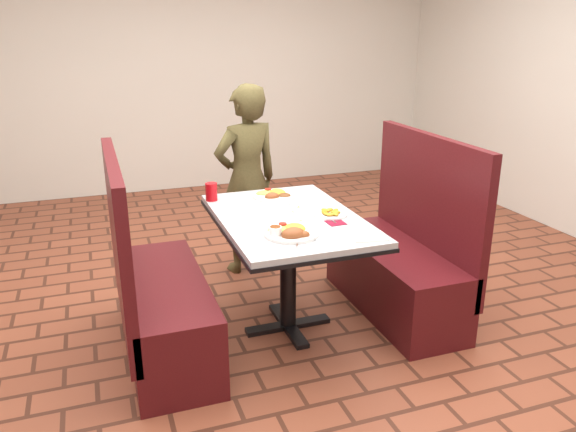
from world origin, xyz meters
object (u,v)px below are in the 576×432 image
(booth_bench_right, at_px, (401,263))
(plantain_plate, at_px, (330,214))
(dining_table, at_px, (288,231))
(red_tumbler, at_px, (211,192))
(booth_bench_left, at_px, (157,300))
(near_dinner_plate, at_px, (290,230))
(diner_person, at_px, (247,180))
(far_dinner_plate, at_px, (274,193))

(booth_bench_right, xyz_separation_m, plantain_plate, (-0.56, -0.08, 0.43))
(plantain_plate, bearing_deg, booth_bench_right, 7.77)
(dining_table, distance_m, red_tumbler, 0.61)
(dining_table, bearing_deg, plantain_plate, -17.50)
(booth_bench_right, height_order, plantain_plate, booth_bench_right)
(booth_bench_left, xyz_separation_m, plantain_plate, (1.04, -0.08, 0.43))
(near_dinner_plate, bearing_deg, plantain_plate, 34.78)
(dining_table, relative_size, diner_person, 0.84)
(red_tumbler, bearing_deg, booth_bench_right, -21.92)
(diner_person, height_order, red_tumbler, diner_person)
(booth_bench_left, distance_m, far_dinner_plate, 1.03)
(booth_bench_right, xyz_separation_m, near_dinner_plate, (-0.89, -0.31, 0.45))
(diner_person, distance_m, plantain_plate, 1.09)
(near_dinner_plate, xyz_separation_m, red_tumbler, (-0.26, 0.78, 0.02))
(booth_bench_right, xyz_separation_m, red_tumbler, (-1.16, 0.47, 0.48))
(red_tumbler, bearing_deg, dining_table, -52.32)
(dining_table, bearing_deg, far_dinner_plate, 83.70)
(booth_bench_left, height_order, diner_person, diner_person)
(booth_bench_right, bearing_deg, near_dinner_plate, -160.87)
(dining_table, xyz_separation_m, near_dinner_plate, (-0.10, -0.31, 0.13))
(far_dinner_plate, xyz_separation_m, red_tumbler, (-0.40, 0.06, 0.03))
(near_dinner_plate, distance_m, far_dinner_plate, 0.73)
(diner_person, bearing_deg, far_dinner_plate, 79.00)
(booth_bench_left, height_order, plantain_plate, booth_bench_left)
(booth_bench_right, height_order, near_dinner_plate, booth_bench_right)
(dining_table, relative_size, booth_bench_left, 1.01)
(booth_bench_left, relative_size, red_tumbler, 10.48)
(dining_table, bearing_deg, near_dinner_plate, -107.21)
(booth_bench_left, height_order, red_tumbler, booth_bench_left)
(plantain_plate, bearing_deg, booth_bench_left, 175.82)
(diner_person, xyz_separation_m, near_dinner_plate, (-0.12, -1.30, 0.06))
(diner_person, bearing_deg, booth_bench_left, 36.92)
(booth_bench_left, bearing_deg, diner_person, 50.31)
(booth_bench_right, distance_m, red_tumbler, 1.34)
(far_dinner_plate, bearing_deg, red_tumbler, 170.87)
(dining_table, height_order, plantain_plate, plantain_plate)
(near_dinner_plate, distance_m, plantain_plate, 0.41)
(booth_bench_left, bearing_deg, plantain_plate, -4.18)
(booth_bench_left, relative_size, diner_person, 0.84)
(dining_table, bearing_deg, diner_person, 88.85)
(dining_table, height_order, far_dinner_plate, far_dinner_plate)
(dining_table, relative_size, far_dinner_plate, 4.28)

